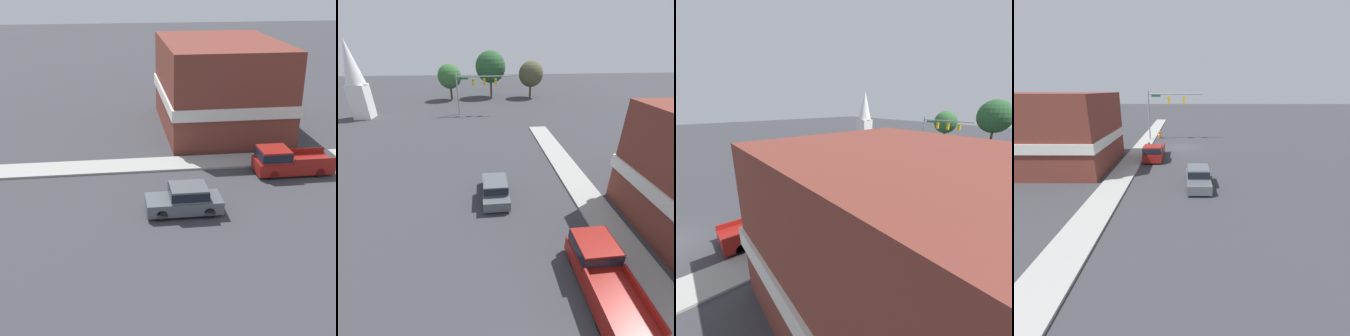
# 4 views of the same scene
# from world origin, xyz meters

# --- Properties ---
(car_lead) EXTENTS (1.92, 4.35, 1.65)m
(car_lead) POSITION_xyz_m (-1.42, 13.50, 0.85)
(car_lead) COLOR black
(car_lead) RESTS_ON ground
(pickup_truck_parked) EXTENTS (2.08, 5.22, 1.85)m
(pickup_truck_parked) POSITION_xyz_m (3.26, 5.81, 0.91)
(pickup_truck_parked) COLOR black
(pickup_truck_parked) RESTS_ON ground
(corner_brick_building) EXTENTS (13.46, 9.96, 7.49)m
(corner_brick_building) POSITION_xyz_m (13.98, 8.16, 3.67)
(corner_brick_building) COLOR brown
(corner_brick_building) RESTS_ON ground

